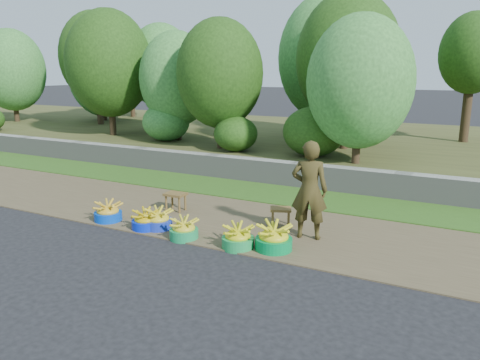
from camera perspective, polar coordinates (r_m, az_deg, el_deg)
The scene contains 15 objects.
ground_plane at distance 7.04m, azimuth -4.74°, elevation -8.15°, with size 120.00×120.00×0.00m, color black.
dirt_shoulder at distance 8.06m, azimuth 0.01°, elevation -5.22°, with size 80.00×2.50×0.02m, color brown.
grass_verge at distance 9.80m, azimuth 5.42°, elevation -1.84°, with size 80.00×1.50×0.04m, color #315C1A.
retaining_wall at distance 10.51m, azimuth 7.21°, elevation 0.59°, with size 80.00×0.35×0.55m, color gray.
earth_bank at distance 15.13m, azimuth 13.73°, elevation 4.12°, with size 80.00×10.00×0.50m, color #454820.
vegetation at distance 15.35m, azimuth -4.37°, elevation 13.31°, with size 34.44×8.55×4.36m.
basin_a at distance 8.42m, azimuth -15.80°, elevation -3.85°, with size 0.47×0.47×0.35m.
basin_b at distance 7.86m, azimuth -11.46°, elevation -4.91°, with size 0.45×0.45×0.33m.
basin_c at distance 7.84m, azimuth -9.96°, elevation -4.84°, with size 0.47×0.47×0.35m.
basin_d at distance 7.35m, azimuth -6.86°, elevation -6.03°, with size 0.45×0.45×0.33m.
basin_e at distance 6.92m, azimuth -0.26°, elevation -7.08°, with size 0.48×0.48×0.36m.
basin_f at distance 6.85m, azimuth 4.14°, elevation -7.17°, with size 0.54×0.54×0.40m.
stool_left at distance 8.72m, azimuth -7.87°, elevation -2.01°, with size 0.38×0.30×0.33m.
stool_right at distance 7.84m, azimuth 4.99°, elevation -3.85°, with size 0.42×0.38×0.31m.
vendor_woman at distance 7.19m, azimuth 8.45°, elevation -1.22°, with size 0.56×0.37×1.53m, color black.
Camera 1 is at (3.53, -5.52, 2.57)m, focal length 35.00 mm.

